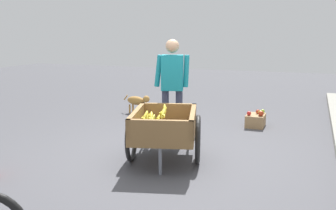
{
  "coord_description": "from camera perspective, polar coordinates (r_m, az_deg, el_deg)",
  "views": [
    {
      "loc": [
        4.7,
        1.75,
        1.71
      ],
      "look_at": [
        0.07,
        -0.01,
        0.75
      ],
      "focal_mm": 41.02,
      "sensor_mm": 36.0,
      "label": 1
    }
  ],
  "objects": [
    {
      "name": "fruit_cart",
      "position": [
        5.04,
        -0.61,
        -3.68
      ],
      "size": [
        1.79,
        1.17,
        0.73
      ],
      "color": "olive",
      "rests_on": "ground"
    },
    {
      "name": "dog",
      "position": [
        8.05,
        -4.55,
        0.63
      ],
      "size": [
        0.28,
        0.66,
        0.4
      ],
      "color": "#AD7A38",
      "rests_on": "ground"
    },
    {
      "name": "apple_crate",
      "position": [
        7.14,
        12.92,
        -2.14
      ],
      "size": [
        0.44,
        0.32,
        0.32
      ],
      "color": "#99754C",
      "rests_on": "ground"
    },
    {
      "name": "ground_plane",
      "position": [
        5.3,
        0.35,
        -7.87
      ],
      "size": [
        24.0,
        24.0,
        0.0
      ],
      "primitive_type": "plane",
      "color": "#47474C"
    },
    {
      "name": "vendor_person",
      "position": [
        6.06,
        0.64,
        3.71
      ],
      "size": [
        0.28,
        0.54,
        1.58
      ],
      "color": "#333851",
      "rests_on": "ground"
    }
  ]
}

